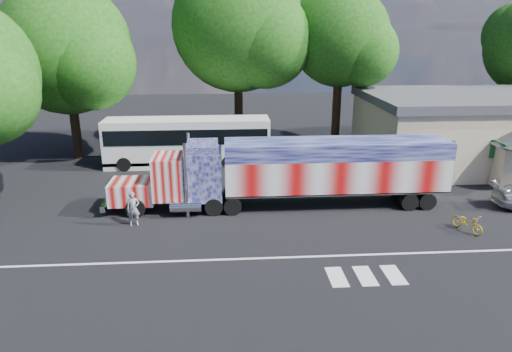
{
  "coord_description": "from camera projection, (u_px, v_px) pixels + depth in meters",
  "views": [
    {
      "loc": [
        -1.67,
        -21.09,
        9.79
      ],
      "look_at": [
        0.0,
        3.0,
        1.9
      ],
      "focal_mm": 32.0,
      "sensor_mm": 36.0,
      "label": 1
    }
  ],
  "objects": [
    {
      "name": "lane_markings",
      "position": [
        306.0,
        265.0,
        19.68
      ],
      "size": [
        30.0,
        2.67,
        0.01
      ],
      "color": "silver",
      "rests_on": "ground"
    },
    {
      "name": "bicycle",
      "position": [
        468.0,
        223.0,
        22.86
      ],
      "size": [
        1.29,
        1.87,
        0.93
      ],
      "primitive_type": "imported",
      "rotation": [
        0.0,
        0.0,
        0.42
      ],
      "color": "gold",
      "rests_on": "ground"
    },
    {
      "name": "tree_ne_a",
      "position": [
        342.0,
        38.0,
        36.21
      ],
      "size": [
        8.21,
        7.82,
        12.94
      ],
      "color": "black",
      "rests_on": "ground"
    },
    {
      "name": "ground",
      "position": [
        260.0,
        230.0,
        23.15
      ],
      "size": [
        100.0,
        100.0,
        0.0
      ],
      "primitive_type": "plane",
      "color": "black"
    },
    {
      "name": "woman",
      "position": [
        133.0,
        209.0,
        23.44
      ],
      "size": [
        0.74,
        0.57,
        1.82
      ],
      "primitive_type": "imported",
      "rotation": [
        0.0,
        0.0,
        0.22
      ],
      "color": "slate",
      "rests_on": "ground"
    },
    {
      "name": "semi_truck",
      "position": [
        294.0,
        171.0,
        25.61
      ],
      "size": [
        19.27,
        3.04,
        4.11
      ],
      "color": "black",
      "rests_on": "ground"
    },
    {
      "name": "tree_nw_a",
      "position": [
        68.0,
        49.0,
        33.49
      ],
      "size": [
        10.15,
        9.66,
        13.15
      ],
      "color": "black",
      "rests_on": "ground"
    },
    {
      "name": "tree_n_mid",
      "position": [
        240.0,
        26.0,
        36.45
      ],
      "size": [
        11.05,
        10.53,
        15.18
      ],
      "color": "black",
      "rests_on": "ground"
    },
    {
      "name": "coach_bus",
      "position": [
        188.0,
        141.0,
        33.53
      ],
      "size": [
        11.98,
        2.79,
        3.49
      ],
      "color": "silver",
      "rests_on": "ground"
    }
  ]
}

